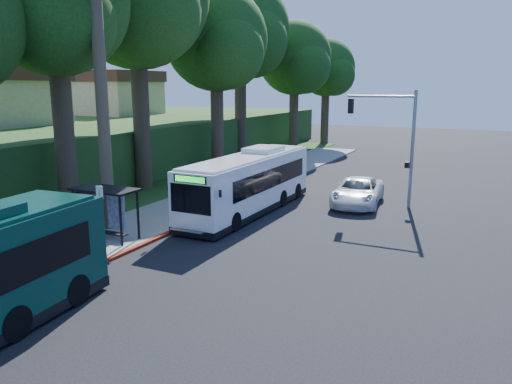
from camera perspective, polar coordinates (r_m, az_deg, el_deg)
The scene contains 16 objects.
ground at distance 23.53m, azimuth 1.31°, elevation -5.85°, with size 140.00×140.00×0.00m, color black.
sidewalk at distance 27.24m, azimuth -12.81°, elevation -3.51°, with size 4.50×70.00×0.12m, color gray.
red_curb at distance 22.89m, azimuth -14.55°, elevation -6.60°, with size 0.25×30.00×0.13m, color maroon.
grass_verge at distance 34.54m, azimuth -15.04°, elevation -0.38°, with size 8.00×70.00×0.06m, color #234719.
bus_shelter at distance 24.70m, azimuth -17.05°, elevation -1.17°, with size 3.20×1.51×2.55m.
stop_sign_pole at distance 21.88m, azimuth -17.32°, elevation -2.12°, with size 0.35×0.06×3.17m.
traffic_signal_pole at distance 30.98m, azimuth 15.67°, elevation 6.43°, with size 4.10×0.30×7.00m.
hillside_backdrop at distance 50.48m, azimuth -19.18°, elevation 5.98°, with size 24.00×60.00×8.80m.
tree_0 at distance 30.01m, azimuth -21.96°, elevation 18.84°, with size 8.40×8.00×15.70m.
tree_1 at distance 36.70m, azimuth -13.44°, elevation 20.39°, with size 10.50×10.00×18.26m.
tree_2 at distance 42.19m, azimuth -4.48°, elevation 16.47°, with size 8.82×8.40×15.12m.
tree_3 at distance 50.25m, azimuth -1.72°, elevation 17.52°, with size 10.08×9.60×17.28m.
tree_4 at distance 56.33m, azimuth 4.52°, elevation 14.61°, with size 8.40×8.00×14.14m.
tree_5 at distance 63.50m, azimuth 8.09°, elevation 13.56°, with size 7.35×7.00×12.86m.
white_bus at distance 28.90m, azimuth -0.73°, elevation 1.15°, with size 2.68×12.08×3.60m.
pickup at distance 31.44m, azimuth 11.55°, elevation 0.05°, with size 2.70×5.85×1.63m, color white.
Camera 1 is at (9.32, -20.34, 7.27)m, focal length 35.00 mm.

